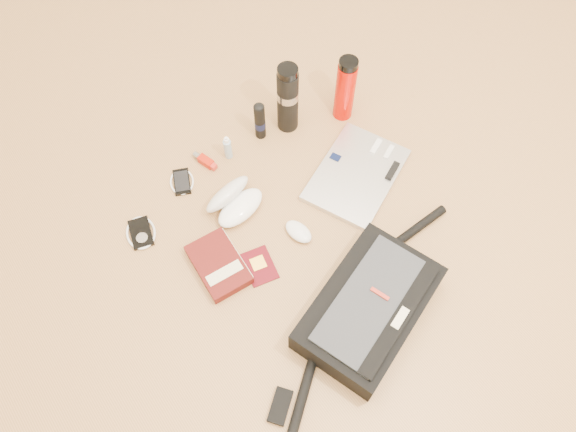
# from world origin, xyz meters

# --- Properties ---
(ground) EXTENTS (4.00, 4.00, 0.00)m
(ground) POSITION_xyz_m (0.00, 0.00, 0.00)
(ground) COLOR #A97946
(ground) RESTS_ON ground
(messenger_bag) EXTENTS (0.88, 0.41, 0.13)m
(messenger_bag) POSITION_xyz_m (-0.03, -0.27, 0.06)
(messenger_bag) COLOR black
(messenger_bag) RESTS_ON ground
(laptop) EXTENTS (0.44, 0.38, 0.04)m
(laptop) POSITION_xyz_m (0.27, 0.13, 0.01)
(laptop) COLOR silver
(laptop) RESTS_ON ground
(book) EXTENTS (0.16, 0.22, 0.04)m
(book) POSITION_xyz_m (-0.31, 0.13, 0.02)
(book) COLOR #4B0E0C
(book) RESTS_ON ground
(passport) EXTENTS (0.12, 0.14, 0.01)m
(passport) POSITION_xyz_m (-0.20, 0.06, 0.00)
(passport) COLOR #4F060D
(passport) RESTS_ON ground
(mouse) EXTENTS (0.08, 0.11, 0.03)m
(mouse) POSITION_xyz_m (-0.03, 0.07, 0.02)
(mouse) COLOR white
(mouse) RESTS_ON ground
(sunglasses_case) EXTENTS (0.21, 0.19, 0.11)m
(sunglasses_case) POSITION_xyz_m (-0.14, 0.29, 0.04)
(sunglasses_case) COLOR white
(sunglasses_case) RESTS_ON ground
(ipod) EXTENTS (0.12, 0.13, 0.01)m
(ipod) POSITION_xyz_m (-0.45, 0.39, 0.01)
(ipod) COLOR black
(ipod) RESTS_ON ground
(phone) EXTENTS (0.11, 0.12, 0.01)m
(phone) POSITION_xyz_m (-0.24, 0.48, 0.01)
(phone) COLOR black
(phone) RESTS_ON ground
(inhaler) EXTENTS (0.05, 0.10, 0.03)m
(inhaler) POSITION_xyz_m (-0.13, 0.50, 0.01)
(inhaler) COLOR #A91808
(inhaler) RESTS_ON ground
(spray_bottle) EXTENTS (0.04, 0.04, 0.11)m
(spray_bottle) POSITION_xyz_m (-0.04, 0.48, 0.05)
(spray_bottle) COLOR #96B2C8
(spray_bottle) RESTS_ON ground
(aerosol_can) EXTENTS (0.05, 0.05, 0.17)m
(aerosol_can) POSITION_xyz_m (0.10, 0.48, 0.08)
(aerosol_can) COLOR black
(aerosol_can) RESTS_ON ground
(thermos_black) EXTENTS (0.08, 0.08, 0.29)m
(thermos_black) POSITION_xyz_m (0.21, 0.46, 0.15)
(thermos_black) COLOR black
(thermos_black) RESTS_ON ground
(thermos_red) EXTENTS (0.08, 0.08, 0.27)m
(thermos_red) POSITION_xyz_m (0.41, 0.38, 0.14)
(thermos_red) COLOR #C40A00
(thermos_red) RESTS_ON ground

